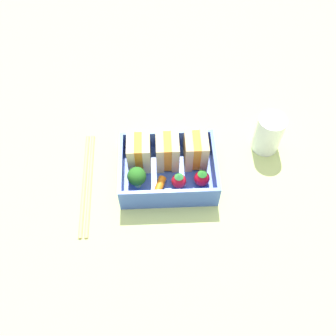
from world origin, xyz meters
TOP-DOWN VIEW (x-y plane):
  - ground_plane at (0.00, 0.00)cm, footprint 120.00×120.00cm
  - bento_tray at (0.00, 0.00)cm, footprint 16.54×12.65cm
  - bento_rim at (0.00, 0.00)cm, footprint 16.54×12.65cm
  - sandwich_left at (-4.91, 2.44)cm, footprint 3.93×4.88cm
  - sandwich_center_left at (0.00, 2.44)cm, footprint 3.93×4.88cm
  - sandwich_center at (4.91, 2.44)cm, footprint 3.93×4.88cm
  - broccoli_floret at (-5.31, -2.31)cm, footprint 3.20×3.20cm
  - carrot_stick_far_left at (-1.58, -3.15)cm, footprint 2.44×3.83cm
  - strawberry_far_left at (1.73, -2.56)cm, footprint 2.55×2.55cm
  - strawberry_left at (5.67, -2.25)cm, footprint 2.68×2.68cm
  - chopstick_pair at (-14.34, -0.86)cm, footprint 2.03×21.00cm
  - drinking_glass at (18.44, 6.04)cm, footprint 5.02×5.02cm

SIDE VIEW (x-z plane):
  - ground_plane at x=0.00cm, z-range -2.00..0.00cm
  - chopstick_pair at x=-14.34cm, z-range 0.00..0.70cm
  - bento_tray at x=0.00cm, z-range 0.00..1.20cm
  - carrot_stick_far_left at x=-1.58cm, z-range 1.20..2.56cm
  - strawberry_far_left at x=1.73cm, z-range 1.02..4.17cm
  - strawberry_left at x=5.67cm, z-range 1.02..4.30cm
  - bento_rim at x=0.00cm, z-range 1.20..5.13cm
  - drinking_glass at x=18.44cm, z-range 0.00..7.50cm
  - broccoli_floret at x=-5.31cm, z-range 1.68..6.09cm
  - sandwich_left at x=-4.91cm, z-range 1.20..7.32cm
  - sandwich_center_left at x=0.00cm, z-range 1.20..7.32cm
  - sandwich_center at x=4.91cm, z-range 1.20..7.32cm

